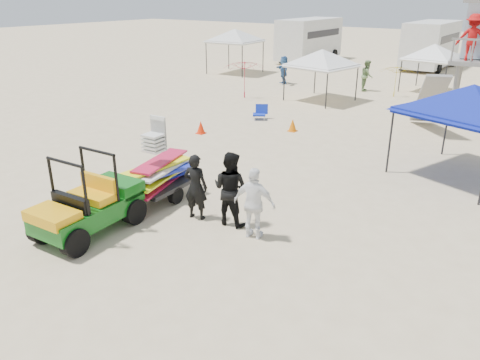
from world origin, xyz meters
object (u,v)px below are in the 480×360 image
Objects in this scene: utility_cart at (85,198)px; man_left at (196,187)px; surf_trailer at (159,171)px; canopy_blue at (474,89)px.

utility_cart reaches higher than man_left.
canopy_blue is at bearing 46.50° from surf_trailer.
utility_cart is 2.54m from man_left.
surf_trailer reaches higher than utility_cart.
surf_trailer is at bearing -133.50° from canopy_blue.
canopy_blue is (6.10, 6.42, 1.81)m from surf_trailer.
utility_cart is 2.33m from surf_trailer.
surf_trailer is 1.35× the size of man_left.
canopy_blue is at bearing -138.51° from man_left.
man_left is at bearing -11.21° from surf_trailer.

